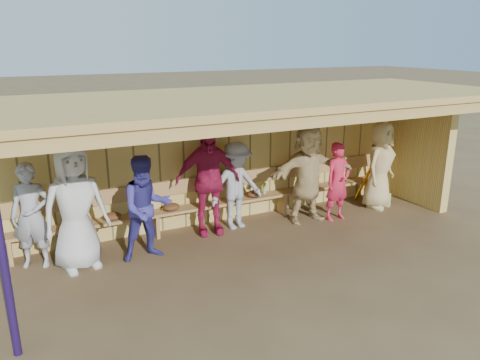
{
  "coord_description": "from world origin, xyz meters",
  "views": [
    {
      "loc": [
        -3.38,
        -6.4,
        3.29
      ],
      "look_at": [
        0.0,
        0.35,
        1.05
      ],
      "focal_mm": 35.0,
      "sensor_mm": 36.0,
      "label": 1
    }
  ],
  "objects_px": {
    "player_h": "(380,165)",
    "bench": "(222,196)",
    "player_a": "(31,216)",
    "player_e": "(236,186)",
    "player_c": "(147,208)",
    "player_g": "(338,182)",
    "player_f": "(308,173)",
    "player_d": "(208,180)",
    "player_b": "(75,207)"
  },
  "relations": [
    {
      "from": "player_h",
      "to": "bench",
      "type": "relative_size",
      "value": 0.23
    },
    {
      "from": "player_a",
      "to": "player_h",
      "type": "relative_size",
      "value": 0.91
    },
    {
      "from": "player_a",
      "to": "player_e",
      "type": "height_order",
      "value": "player_a"
    },
    {
      "from": "player_c",
      "to": "player_g",
      "type": "relative_size",
      "value": 1.11
    },
    {
      "from": "player_f",
      "to": "player_h",
      "type": "bearing_deg",
      "value": 0.87
    },
    {
      "from": "player_d",
      "to": "player_h",
      "type": "bearing_deg",
      "value": 4.6
    },
    {
      "from": "player_f",
      "to": "player_g",
      "type": "height_order",
      "value": "player_f"
    },
    {
      "from": "player_d",
      "to": "player_e",
      "type": "height_order",
      "value": "player_d"
    },
    {
      "from": "player_a",
      "to": "player_c",
      "type": "bearing_deg",
      "value": 3.97
    },
    {
      "from": "player_e",
      "to": "player_b",
      "type": "bearing_deg",
      "value": -177.89
    },
    {
      "from": "player_a",
      "to": "player_e",
      "type": "distance_m",
      "value": 3.4
    },
    {
      "from": "player_b",
      "to": "player_g",
      "type": "height_order",
      "value": "player_b"
    },
    {
      "from": "player_a",
      "to": "player_c",
      "type": "xyz_separation_m",
      "value": [
        1.61,
        -0.49,
        0.02
      ]
    },
    {
      "from": "player_b",
      "to": "player_h",
      "type": "xyz_separation_m",
      "value": [
        5.9,
        0.08,
        -0.08
      ]
    },
    {
      "from": "player_a",
      "to": "player_b",
      "type": "height_order",
      "value": "player_b"
    },
    {
      "from": "bench",
      "to": "player_d",
      "type": "bearing_deg",
      "value": -142.39
    },
    {
      "from": "player_f",
      "to": "player_g",
      "type": "xyz_separation_m",
      "value": [
        0.55,
        -0.2,
        -0.18
      ]
    },
    {
      "from": "player_e",
      "to": "player_c",
      "type": "bearing_deg",
      "value": -169.56
    },
    {
      "from": "player_f",
      "to": "player_h",
      "type": "distance_m",
      "value": 1.74
    },
    {
      "from": "player_h",
      "to": "player_f",
      "type": "bearing_deg",
      "value": 156.51
    },
    {
      "from": "player_g",
      "to": "bench",
      "type": "height_order",
      "value": "player_g"
    },
    {
      "from": "player_b",
      "to": "player_h",
      "type": "height_order",
      "value": "player_b"
    },
    {
      "from": "player_b",
      "to": "player_f",
      "type": "height_order",
      "value": "player_b"
    },
    {
      "from": "player_c",
      "to": "player_d",
      "type": "bearing_deg",
      "value": 21.1
    },
    {
      "from": "player_b",
      "to": "player_c",
      "type": "height_order",
      "value": "player_b"
    },
    {
      "from": "player_g",
      "to": "player_c",
      "type": "bearing_deg",
      "value": 176.82
    },
    {
      "from": "player_b",
      "to": "player_f",
      "type": "distance_m",
      "value": 4.16
    },
    {
      "from": "player_d",
      "to": "bench",
      "type": "bearing_deg",
      "value": 46.87
    },
    {
      "from": "player_a",
      "to": "bench",
      "type": "xyz_separation_m",
      "value": [
        3.24,
        0.32,
        -0.28
      ]
    },
    {
      "from": "player_e",
      "to": "player_h",
      "type": "bearing_deg",
      "value": -10.95
    },
    {
      "from": "player_f",
      "to": "player_e",
      "type": "bearing_deg",
      "value": 169.69
    },
    {
      "from": "player_c",
      "to": "player_h",
      "type": "distance_m",
      "value": 4.88
    },
    {
      "from": "player_d",
      "to": "player_f",
      "type": "height_order",
      "value": "player_d"
    },
    {
      "from": "player_d",
      "to": "bench",
      "type": "distance_m",
      "value": 0.67
    },
    {
      "from": "player_f",
      "to": "bench",
      "type": "relative_size",
      "value": 0.24
    },
    {
      "from": "player_c",
      "to": "player_f",
      "type": "relative_size",
      "value": 0.89
    },
    {
      "from": "player_g",
      "to": "bench",
      "type": "xyz_separation_m",
      "value": [
        -2.05,
        0.79,
        -0.22
      ]
    },
    {
      "from": "player_g",
      "to": "player_h",
      "type": "distance_m",
      "value": 1.21
    },
    {
      "from": "player_a",
      "to": "player_f",
      "type": "relative_size",
      "value": 0.87
    },
    {
      "from": "player_c",
      "to": "player_d",
      "type": "distance_m",
      "value": 1.35
    },
    {
      "from": "player_f",
      "to": "player_h",
      "type": "xyz_separation_m",
      "value": [
        1.74,
        -0.02,
        -0.05
      ]
    },
    {
      "from": "player_e",
      "to": "player_g",
      "type": "height_order",
      "value": "player_e"
    },
    {
      "from": "player_d",
      "to": "player_g",
      "type": "bearing_deg",
      "value": -1.93
    },
    {
      "from": "player_e",
      "to": "player_f",
      "type": "xyz_separation_m",
      "value": [
        1.35,
        -0.28,
        0.13
      ]
    },
    {
      "from": "player_d",
      "to": "player_h",
      "type": "distance_m",
      "value": 3.65
    },
    {
      "from": "player_f",
      "to": "player_g",
      "type": "distance_m",
      "value": 0.61
    },
    {
      "from": "player_f",
      "to": "player_b",
      "type": "bearing_deg",
      "value": -177.29
    },
    {
      "from": "player_a",
      "to": "player_d",
      "type": "relative_size",
      "value": 0.83
    },
    {
      "from": "player_a",
      "to": "player_g",
      "type": "xyz_separation_m",
      "value": [
        5.29,
        -0.47,
        -0.06
      ]
    },
    {
      "from": "player_b",
      "to": "bench",
      "type": "relative_size",
      "value": 0.25
    }
  ]
}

